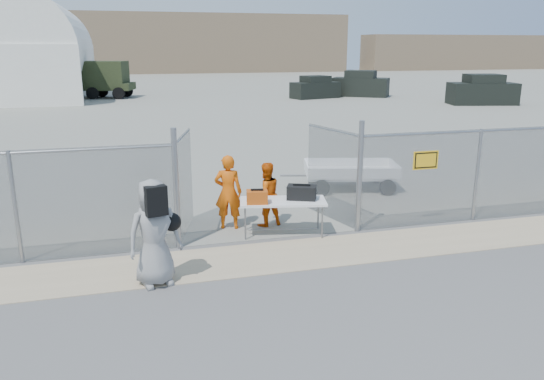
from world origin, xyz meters
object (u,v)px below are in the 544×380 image
object	(u,v)px
folding_table	(283,217)
utility_trailer	(351,175)
security_worker_left	(228,192)
security_worker_right	(266,194)
visitor	(154,233)

from	to	relation	value
folding_table	utility_trailer	size ratio (longest dim) A/B	0.55
folding_table	utility_trailer	world-z (taller)	utility_trailer
security_worker_left	utility_trailer	size ratio (longest dim) A/B	0.50
folding_table	utility_trailer	xyz separation A→B (m)	(3.00, 3.25, 0.02)
security_worker_left	security_worker_right	bearing A→B (deg)	-163.48
security_worker_right	utility_trailer	world-z (taller)	security_worker_right
security_worker_right	folding_table	bearing A→B (deg)	94.14
folding_table	security_worker_right	world-z (taller)	security_worker_right
visitor	utility_trailer	xyz separation A→B (m)	(5.84, 5.09, -0.53)
folding_table	security_worker_left	distance (m)	1.37
security_worker_left	visitor	size ratio (longest dim) A/B	0.91
visitor	folding_table	bearing A→B (deg)	18.72
visitor	security_worker_right	bearing A→B (deg)	29.77
folding_table	security_worker_right	distance (m)	0.81
security_worker_left	utility_trailer	world-z (taller)	security_worker_left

